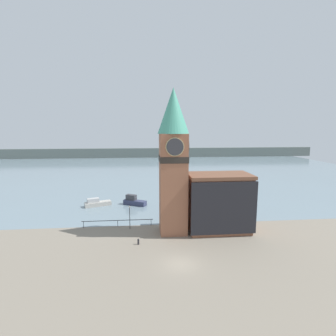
{
  "coord_description": "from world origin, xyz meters",
  "views": [
    {
      "loc": [
        -4.15,
        -28.52,
        15.93
      ],
      "look_at": [
        -0.79,
        7.29,
        10.37
      ],
      "focal_mm": 28.0,
      "sensor_mm": 36.0,
      "label": 1
    }
  ],
  "objects_px": {
    "clock_tower": "(173,158)",
    "mooring_bollard_near": "(138,241)",
    "lamp_post": "(130,213)",
    "boat_far": "(97,203)",
    "boat_near": "(134,201)",
    "pier_building": "(219,203)"
  },
  "relations": [
    {
      "from": "boat_near",
      "to": "lamp_post",
      "type": "relative_size",
      "value": 1.31
    },
    {
      "from": "mooring_bollard_near",
      "to": "clock_tower",
      "type": "bearing_deg",
      "value": 36.92
    },
    {
      "from": "clock_tower",
      "to": "mooring_bollard_near",
      "type": "xyz_separation_m",
      "value": [
        -5.26,
        -3.95,
        -11.03
      ]
    },
    {
      "from": "boat_near",
      "to": "clock_tower",
      "type": "bearing_deg",
      "value": -38.08
    },
    {
      "from": "lamp_post",
      "to": "boat_far",
      "type": "bearing_deg",
      "value": 119.66
    },
    {
      "from": "pier_building",
      "to": "lamp_post",
      "type": "relative_size",
      "value": 2.56
    },
    {
      "from": "boat_far",
      "to": "lamp_post",
      "type": "height_order",
      "value": "lamp_post"
    },
    {
      "from": "clock_tower",
      "to": "boat_near",
      "type": "bearing_deg",
      "value": 113.43
    },
    {
      "from": "lamp_post",
      "to": "boat_near",
      "type": "bearing_deg",
      "value": 89.12
    },
    {
      "from": "boat_near",
      "to": "mooring_bollard_near",
      "type": "xyz_separation_m",
      "value": [
        1.23,
        -18.93,
        -0.31
      ]
    },
    {
      "from": "pier_building",
      "to": "boat_near",
      "type": "xyz_separation_m",
      "value": [
        -13.6,
        15.08,
        -3.74
      ]
    },
    {
      "from": "boat_near",
      "to": "mooring_bollard_near",
      "type": "height_order",
      "value": "boat_near"
    },
    {
      "from": "clock_tower",
      "to": "boat_far",
      "type": "xyz_separation_m",
      "value": [
        -14.05,
        14.78,
        -10.85
      ]
    },
    {
      "from": "clock_tower",
      "to": "mooring_bollard_near",
      "type": "relative_size",
      "value": 26.47
    },
    {
      "from": "boat_near",
      "to": "mooring_bollard_near",
      "type": "bearing_deg",
      "value": -57.79
    },
    {
      "from": "mooring_bollard_near",
      "to": "pier_building",
      "type": "bearing_deg",
      "value": 17.29
    },
    {
      "from": "mooring_bollard_near",
      "to": "boat_far",
      "type": "bearing_deg",
      "value": 115.14
    },
    {
      "from": "pier_building",
      "to": "mooring_bollard_near",
      "type": "xyz_separation_m",
      "value": [
        -12.37,
        -3.85,
        -4.06
      ]
    },
    {
      "from": "pier_building",
      "to": "clock_tower",
      "type": "bearing_deg",
      "value": 179.19
    },
    {
      "from": "pier_building",
      "to": "boat_far",
      "type": "height_order",
      "value": "pier_building"
    },
    {
      "from": "boat_near",
      "to": "boat_far",
      "type": "bearing_deg",
      "value": -150.05
    },
    {
      "from": "clock_tower",
      "to": "lamp_post",
      "type": "bearing_deg",
      "value": 164.46
    }
  ]
}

